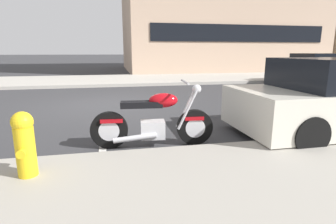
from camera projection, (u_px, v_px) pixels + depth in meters
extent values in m
plane|color=#333335|center=(107.00, 105.00, 8.02)|extent=(260.00, 260.00, 0.00)
cube|color=#ADA89E|center=(305.00, 76.00, 16.74)|extent=(120.00, 5.00, 0.14)
cube|color=silver|center=(103.00, 145.00, 4.62)|extent=(0.12, 2.20, 0.01)
cylinder|color=black|center=(195.00, 127.00, 4.58)|extent=(0.62, 0.16, 0.61)
cylinder|color=silver|center=(195.00, 127.00, 4.58)|extent=(0.35, 0.15, 0.34)
cylinder|color=black|center=(109.00, 130.00, 4.41)|extent=(0.62, 0.16, 0.61)
cylinder|color=silver|center=(109.00, 130.00, 4.41)|extent=(0.35, 0.15, 0.34)
cube|color=silver|center=(153.00, 130.00, 4.50)|extent=(0.42, 0.29, 0.30)
cube|color=black|center=(141.00, 104.00, 4.38)|extent=(0.70, 0.28, 0.10)
ellipsoid|color=#B20C14|center=(163.00, 100.00, 4.41)|extent=(0.50, 0.28, 0.24)
cube|color=#B20C14|center=(112.00, 120.00, 4.38)|extent=(0.37, 0.21, 0.06)
cube|color=#B20C14|center=(194.00, 118.00, 4.54)|extent=(0.33, 0.19, 0.06)
cylinder|color=silver|center=(186.00, 109.00, 4.56)|extent=(0.34, 0.07, 0.65)
cylinder|color=silver|center=(187.00, 110.00, 4.43)|extent=(0.34, 0.07, 0.65)
cylinder|color=silver|center=(185.00, 82.00, 4.39)|extent=(0.09, 0.62, 0.04)
sphere|color=silver|center=(197.00, 89.00, 4.44)|extent=(0.15, 0.15, 0.15)
cylinder|color=silver|center=(135.00, 138.00, 4.35)|extent=(0.71, 0.15, 0.16)
cylinder|color=black|center=(253.00, 112.00, 5.73)|extent=(0.62, 0.23, 0.62)
cylinder|color=black|center=(309.00, 135.00, 4.14)|extent=(0.62, 0.23, 0.62)
cube|color=#4C515B|center=(315.00, 73.00, 13.21)|extent=(4.35, 2.05, 0.76)
cube|color=black|center=(320.00, 59.00, 13.12)|extent=(2.37, 1.78, 0.55)
cylinder|color=black|center=(303.00, 80.00, 12.14)|extent=(0.63, 0.26, 0.62)
cylinder|color=black|center=(279.00, 77.00, 13.65)|extent=(0.63, 0.26, 0.62)
cylinder|color=black|center=(324.00, 75.00, 14.38)|extent=(0.63, 0.26, 0.62)
cylinder|color=gold|center=(26.00, 152.00, 3.11)|extent=(0.22, 0.22, 0.59)
sphere|color=gold|center=(22.00, 122.00, 3.03)|extent=(0.24, 0.24, 0.24)
cylinder|color=gold|center=(29.00, 145.00, 3.23)|extent=(0.10, 0.08, 0.10)
cylinder|color=gold|center=(22.00, 154.00, 2.97)|extent=(0.10, 0.08, 0.10)
cube|color=black|center=(241.00, 33.00, 17.66)|extent=(12.16, 0.06, 1.10)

